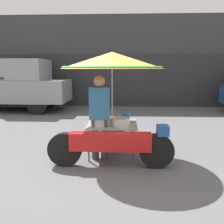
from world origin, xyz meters
TOP-DOWN VIEW (x-y plane):
  - ground_plane at (0.00, 0.00)m, footprint 36.00×36.00m
  - shopfront_building at (0.00, 7.99)m, footprint 28.00×2.06m
  - vendor_motorcycle_cart at (0.21, 0.29)m, footprint 2.27×2.00m
  - vendor_person at (-0.02, 0.09)m, footprint 0.38×0.22m
  - pickup_truck at (-4.28, 5.54)m, footprint 5.07×1.84m

SIDE VIEW (x-z plane):
  - ground_plane at x=0.00m, z-range 0.00..0.00m
  - vendor_person at x=-0.02m, z-range 0.10..1.73m
  - pickup_truck at x=-4.28m, z-range -0.05..2.08m
  - vendor_motorcycle_cart at x=0.21m, z-range 0.58..2.66m
  - shopfront_building at x=0.00m, z-range -0.01..4.12m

